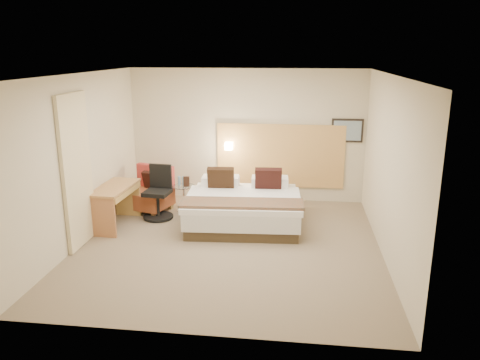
# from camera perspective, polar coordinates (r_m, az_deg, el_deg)

# --- Properties ---
(floor) EXTENTS (4.80, 5.00, 0.02)m
(floor) POSITION_cam_1_polar(r_m,az_deg,el_deg) (7.65, -1.33, -7.98)
(floor) COLOR #7E6C55
(floor) RESTS_ON ground
(ceiling) EXTENTS (4.80, 5.00, 0.02)m
(ceiling) POSITION_cam_1_polar(r_m,az_deg,el_deg) (7.02, -1.47, 12.82)
(ceiling) COLOR silver
(ceiling) RESTS_ON floor
(wall_back) EXTENTS (4.80, 0.02, 2.70)m
(wall_back) POSITION_cam_1_polar(r_m,az_deg,el_deg) (9.65, 0.81, 5.45)
(wall_back) COLOR beige
(wall_back) RESTS_ON floor
(wall_front) EXTENTS (4.80, 0.02, 2.70)m
(wall_front) POSITION_cam_1_polar(r_m,az_deg,el_deg) (4.85, -5.78, -4.98)
(wall_front) COLOR beige
(wall_front) RESTS_ON floor
(wall_left) EXTENTS (0.02, 5.00, 2.70)m
(wall_left) POSITION_cam_1_polar(r_m,az_deg,el_deg) (7.93, -18.90, 2.37)
(wall_left) COLOR beige
(wall_left) RESTS_ON floor
(wall_right) EXTENTS (0.02, 5.00, 2.70)m
(wall_right) POSITION_cam_1_polar(r_m,az_deg,el_deg) (7.27, 17.75, 1.32)
(wall_right) COLOR beige
(wall_right) RESTS_ON floor
(headboard_panel) EXTENTS (2.60, 0.04, 1.30)m
(headboard_panel) POSITION_cam_1_polar(r_m,az_deg,el_deg) (9.64, 4.92, 2.96)
(headboard_panel) COLOR tan
(headboard_panel) RESTS_ON wall_back
(art_frame) EXTENTS (0.62, 0.03, 0.47)m
(art_frame) POSITION_cam_1_polar(r_m,az_deg,el_deg) (9.59, 12.94, 5.90)
(art_frame) COLOR black
(art_frame) RESTS_ON wall_back
(art_canvas) EXTENTS (0.54, 0.01, 0.39)m
(art_canvas) POSITION_cam_1_polar(r_m,az_deg,el_deg) (9.57, 12.95, 5.88)
(art_canvas) COLOR #778FA4
(art_canvas) RESTS_ON wall_back
(lamp_arm) EXTENTS (0.02, 0.12, 0.02)m
(lamp_arm) POSITION_cam_1_polar(r_m,az_deg,el_deg) (9.65, -1.32, 4.23)
(lamp_arm) COLOR white
(lamp_arm) RESTS_ON wall_back
(lamp_shade) EXTENTS (0.15, 0.15, 0.15)m
(lamp_shade) POSITION_cam_1_polar(r_m,az_deg,el_deg) (9.59, -1.38, 4.16)
(lamp_shade) COLOR #FFEDC6
(lamp_shade) RESTS_ON wall_back
(curtain) EXTENTS (0.06, 0.90, 2.42)m
(curtain) POSITION_cam_1_polar(r_m,az_deg,el_deg) (7.72, -19.27, 1.00)
(curtain) COLOR beige
(curtain) RESTS_ON wall_left
(bottle_a) EXTENTS (0.06, 0.06, 0.18)m
(bottle_a) POSITION_cam_1_polar(r_m,az_deg,el_deg) (9.17, -7.43, -0.08)
(bottle_a) COLOR #91C0E0
(bottle_a) RESTS_ON side_table
(bottle_b) EXTENTS (0.06, 0.06, 0.18)m
(bottle_b) POSITION_cam_1_polar(r_m,az_deg,el_deg) (9.16, -6.90, -0.08)
(bottle_b) COLOR #8ABED6
(bottle_b) RESTS_ON side_table
(menu_folder) EXTENTS (0.12, 0.06, 0.20)m
(menu_folder) POSITION_cam_1_polar(r_m,az_deg,el_deg) (9.07, -6.54, -0.17)
(menu_folder) COLOR #361F16
(menu_folder) RESTS_ON side_table
(bed) EXTENTS (2.11, 2.07, 0.98)m
(bed) POSITION_cam_1_polar(r_m,az_deg,el_deg) (8.49, 0.46, -3.16)
(bed) COLOR #3C2E1E
(bed) RESTS_ON floor
(lounge_chair) EXTENTS (0.99, 0.92, 0.86)m
(lounge_chair) POSITION_cam_1_polar(r_m,az_deg,el_deg) (9.32, -10.95, -1.59)
(lounge_chair) COLOR tan
(lounge_chair) RESTS_ON floor
(side_table) EXTENTS (0.51, 0.51, 0.50)m
(side_table) POSITION_cam_1_polar(r_m,az_deg,el_deg) (9.20, -6.85, -2.05)
(side_table) COLOR silver
(side_table) RESTS_ON floor
(desk) EXTENTS (0.59, 1.20, 0.73)m
(desk) POSITION_cam_1_polar(r_m,az_deg,el_deg) (8.55, -14.90, -1.76)
(desk) COLOR #AF7944
(desk) RESTS_ON floor
(desk_chair) EXTENTS (0.61, 0.61, 0.99)m
(desk_chair) POSITION_cam_1_polar(r_m,az_deg,el_deg) (8.85, -9.90, -2.02)
(desk_chair) COLOR black
(desk_chair) RESTS_ON floor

